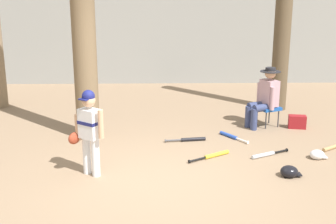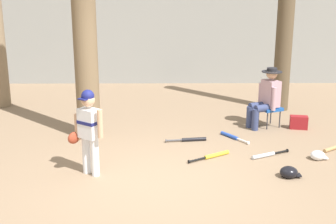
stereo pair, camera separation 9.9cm
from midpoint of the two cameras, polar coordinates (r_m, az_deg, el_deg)
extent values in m
plane|color=#897056|center=(6.52, -0.86, -9.07)|extent=(60.00, 60.00, 0.00)
cube|color=gray|center=(13.16, -0.67, 9.03)|extent=(18.00, 0.36, 2.44)
cone|color=brown|center=(8.62, -9.58, -3.05)|extent=(0.72, 0.72, 0.26)
cylinder|color=brown|center=(10.36, 15.08, 12.62)|extent=(0.37, 0.37, 4.56)
cone|color=brown|center=(10.70, 14.23, 0.36)|extent=(0.52, 0.52, 0.22)
cylinder|color=white|center=(6.76, -8.84, -5.71)|extent=(0.12, 0.12, 0.58)
cylinder|color=white|center=(6.88, -9.92, -5.37)|extent=(0.12, 0.12, 0.58)
cube|color=white|center=(6.65, -9.58, -1.43)|extent=(0.36, 0.34, 0.44)
cube|color=navy|center=(6.64, -9.59, -1.25)|extent=(0.37, 0.35, 0.05)
sphere|color=tan|center=(6.56, -9.72, 1.49)|extent=(0.20, 0.20, 0.20)
sphere|color=navy|center=(6.54, -9.74, 2.00)|extent=(0.19, 0.19, 0.19)
cube|color=navy|center=(6.49, -10.29, 1.63)|extent=(0.17, 0.16, 0.02)
cylinder|color=tan|center=(6.46, -8.21, -1.50)|extent=(0.11, 0.11, 0.42)
cylinder|color=tan|center=(6.79, -11.05, -1.85)|extent=(0.11, 0.11, 0.40)
ellipsoid|color=#933823|center=(6.82, -11.46, -3.23)|extent=(0.23, 0.25, 0.18)
cube|color=#194C9E|center=(9.23, 13.10, 0.47)|extent=(0.52, 0.52, 0.06)
cylinder|color=#333338|center=(9.07, 12.82, -1.01)|extent=(0.02, 0.02, 0.38)
cylinder|color=#333338|center=(9.31, 11.74, -0.53)|extent=(0.02, 0.02, 0.38)
cylinder|color=#333338|center=(9.25, 14.32, -0.80)|extent=(0.02, 0.02, 0.38)
cylinder|color=#333338|center=(9.48, 13.23, -0.33)|extent=(0.02, 0.02, 0.38)
cylinder|color=navy|center=(8.96, 11.34, -0.96)|extent=(0.13, 0.13, 0.43)
cylinder|color=navy|center=(9.12, 10.64, -0.64)|extent=(0.13, 0.13, 0.43)
cylinder|color=navy|center=(9.02, 12.46, 0.49)|extent=(0.43, 0.29, 0.15)
cylinder|color=navy|center=(9.18, 11.74, 0.79)|extent=(0.43, 0.29, 0.15)
cube|color=#B28C99|center=(9.15, 13.22, 2.34)|extent=(0.36, 0.42, 0.52)
cylinder|color=#B28C99|center=(8.95, 13.61, 1.62)|extent=(0.12, 0.12, 0.46)
cylinder|color=#B28C99|center=(9.29, 12.00, 2.23)|extent=(0.12, 0.12, 0.46)
sphere|color=tan|center=(9.07, 13.38, 4.80)|extent=(0.22, 0.22, 0.22)
cylinder|color=#232328|center=(9.06, 13.39, 5.01)|extent=(0.40, 0.40, 0.02)
cylinder|color=#232328|center=(9.06, 13.40, 5.21)|extent=(0.20, 0.20, 0.09)
cube|color=maroon|center=(9.29, 16.58, -1.27)|extent=(0.37, 0.24, 0.26)
cone|color=#7F6B51|center=(11.34, -20.07, 0.74)|extent=(0.66, 0.66, 0.25)
cylinder|color=#B7BCC6|center=(7.63, 12.38, -5.43)|extent=(0.43, 0.26, 0.07)
cylinder|color=black|center=(7.86, 14.48, -4.94)|extent=(0.28, 0.16, 0.03)
cylinder|color=black|center=(7.95, 15.28, -4.75)|extent=(0.04, 0.06, 0.06)
cylinder|color=yellow|center=(7.54, 6.60, -5.42)|extent=(0.45, 0.32, 0.07)
cylinder|color=black|center=(7.30, 4.11, -6.06)|extent=(0.29, 0.20, 0.03)
cylinder|color=black|center=(7.21, 3.07, -6.33)|extent=(0.04, 0.06, 0.06)
cylinder|color=tan|center=(8.30, 20.53, -4.34)|extent=(0.41, 0.31, 0.07)
cylinder|color=#2347AD|center=(8.51, 8.14, -2.98)|extent=(0.30, 0.39, 0.07)
cylinder|color=silver|center=(8.28, 9.83, -3.61)|extent=(0.19, 0.25, 0.03)
cylinder|color=silver|center=(8.18, 10.54, -3.87)|extent=(0.06, 0.05, 0.06)
cylinder|color=black|center=(8.24, 3.68, -3.49)|extent=(0.45, 0.13, 0.07)
cylinder|color=#4C4C51|center=(8.17, 1.11, -3.62)|extent=(0.30, 0.07, 0.03)
cylinder|color=#4C4C51|center=(8.15, 0.07, -3.67)|extent=(0.02, 0.06, 0.06)
ellipsoid|color=black|center=(6.94, 15.51, -7.40)|extent=(0.27, 0.24, 0.18)
cube|color=black|center=(6.99, 16.49, -7.68)|extent=(0.11, 0.13, 0.02)
ellipsoid|color=silver|center=(7.77, 18.85, -5.24)|extent=(0.24, 0.22, 0.16)
cube|color=silver|center=(7.82, 19.61, -5.48)|extent=(0.10, 0.12, 0.02)
camera|label=1|loc=(0.05, -89.61, 0.11)|focal=47.94mm
camera|label=2|loc=(0.05, 90.39, -0.11)|focal=47.94mm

